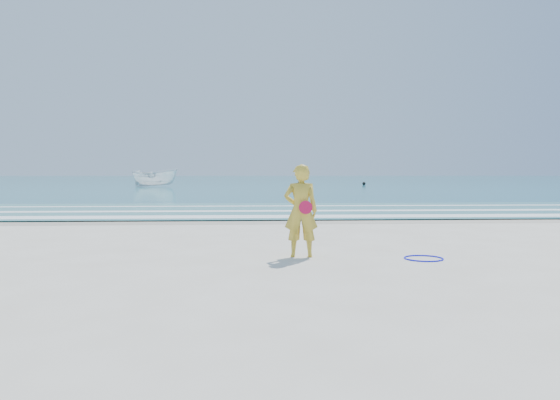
{
  "coord_description": "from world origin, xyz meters",
  "views": [
    {
      "loc": [
        -0.12,
        -9.97,
        1.73
      ],
      "look_at": [
        0.65,
        4.0,
        1.0
      ],
      "focal_mm": 35.0,
      "sensor_mm": 36.0,
      "label": 1
    }
  ],
  "objects": [
    {
      "name": "foam_mid",
      "position": [
        0.0,
        13.2,
        0.05
      ],
      "size": [
        400.0,
        0.9,
        0.01
      ],
      "primitive_type": "cube",
      "color": "white",
      "rests_on": "shallow"
    },
    {
      "name": "ground",
      "position": [
        0.0,
        0.0,
        0.0
      ],
      "size": [
        400.0,
        400.0,
        0.0
      ],
      "primitive_type": "plane",
      "color": "silver",
      "rests_on": "ground"
    },
    {
      "name": "hoop",
      "position": [
        3.32,
        0.58,
        0.01
      ],
      "size": [
        1.02,
        1.02,
        0.03
      ],
      "primitive_type": "torus",
      "rotation": [
        0.0,
        0.0,
        -0.43
      ],
      "color": "#0E12FF",
      "rests_on": "ground"
    },
    {
      "name": "wet_sand",
      "position": [
        0.0,
        9.0,
        0.0
      ],
      "size": [
        400.0,
        2.4,
        0.0
      ],
      "primitive_type": "cube",
      "color": "#B2A893",
      "rests_on": "ground"
    },
    {
      "name": "foam_far",
      "position": [
        0.0,
        16.5,
        0.05
      ],
      "size": [
        400.0,
        0.6,
        0.01
      ],
      "primitive_type": "cube",
      "color": "white",
      "rests_on": "shallow"
    },
    {
      "name": "foam_near",
      "position": [
        0.0,
        10.3,
        0.05
      ],
      "size": [
        400.0,
        1.4,
        0.01
      ],
      "primitive_type": "cube",
      "color": "white",
      "rests_on": "shallow"
    },
    {
      "name": "woman",
      "position": [
        0.91,
        0.99,
        0.94
      ],
      "size": [
        0.72,
        0.5,
        1.88
      ],
      "color": "gold",
      "rests_on": "ground"
    },
    {
      "name": "buoy",
      "position": [
        13.9,
        56.34,
        0.25
      ],
      "size": [
        0.42,
        0.42,
        0.42
      ],
      "primitive_type": "sphere",
      "color": "black",
      "rests_on": "ocean"
    },
    {
      "name": "ocean",
      "position": [
        0.0,
        105.0,
        0.02
      ],
      "size": [
        400.0,
        190.0,
        0.04
      ],
      "primitive_type": "cube",
      "color": "#19727F",
      "rests_on": "ground"
    },
    {
      "name": "shallow",
      "position": [
        0.0,
        14.0,
        0.04
      ],
      "size": [
        400.0,
        10.0,
        0.01
      ],
      "primitive_type": "cube",
      "color": "#59B7AD",
      "rests_on": "ocean"
    },
    {
      "name": "boat",
      "position": [
        -10.55,
        50.74,
        1.03
      ],
      "size": [
        5.38,
        2.75,
        1.98
      ],
      "primitive_type": "imported",
      "rotation": [
        0.0,
        0.0,
        1.41
      ],
      "color": "white",
      "rests_on": "ocean"
    }
  ]
}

